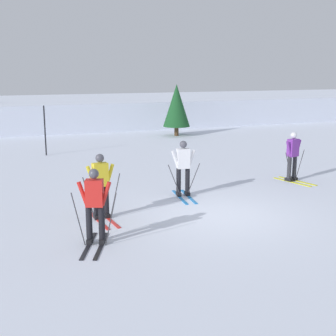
{
  "coord_description": "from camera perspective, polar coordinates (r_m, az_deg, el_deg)",
  "views": [
    {
      "loc": [
        -5.45,
        -10.59,
        3.84
      ],
      "look_at": [
        -0.69,
        2.18,
        0.9
      ],
      "focal_mm": 49.69,
      "sensor_mm": 36.0,
      "label": 1
    }
  ],
  "objects": [
    {
      "name": "skier_white",
      "position": [
        14.05,
        1.88,
        0.15
      ],
      "size": [
        1.0,
        1.63,
        1.71
      ],
      "color": "#237AC6",
      "rests_on": "ground"
    },
    {
      "name": "ground_plane",
      "position": [
        12.51,
        6.48,
        -5.78
      ],
      "size": [
        120.0,
        120.0,
        0.0
      ],
      "primitive_type": "plane",
      "color": "silver"
    },
    {
      "name": "conifer_far_left",
      "position": [
        26.8,
        1.06,
        7.67
      ],
      "size": [
        1.54,
        1.54,
        2.95
      ],
      "color": "#513823",
      "rests_on": "ground"
    },
    {
      "name": "skier_yellow",
      "position": [
        12.07,
        -8.31,
        -1.78
      ],
      "size": [
        1.0,
        1.63,
        1.71
      ],
      "color": "red",
      "rests_on": "ground"
    },
    {
      "name": "skier_red",
      "position": [
        10.33,
        -8.98,
        -4.42
      ],
      "size": [
        0.96,
        1.62,
        1.71
      ],
      "color": "black",
      "rests_on": "ground"
    },
    {
      "name": "trail_marker_pole",
      "position": [
        21.45,
        -14.85,
        4.45
      ],
      "size": [
        0.06,
        0.06,
        2.22
      ],
      "primitive_type": "cylinder",
      "color": "black",
      "rests_on": "ground"
    },
    {
      "name": "far_snow_ridge",
      "position": [
        32.68,
        -10.83,
        6.73
      ],
      "size": [
        80.0,
        8.91,
        1.73
      ],
      "primitive_type": "cube",
      "color": "silver",
      "rests_on": "ground"
    },
    {
      "name": "skier_purple",
      "position": [
        16.5,
        15.06,
        1.54
      ],
      "size": [
        0.97,
        1.64,
        1.71
      ],
      "color": "gold",
      "rests_on": "ground"
    }
  ]
}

